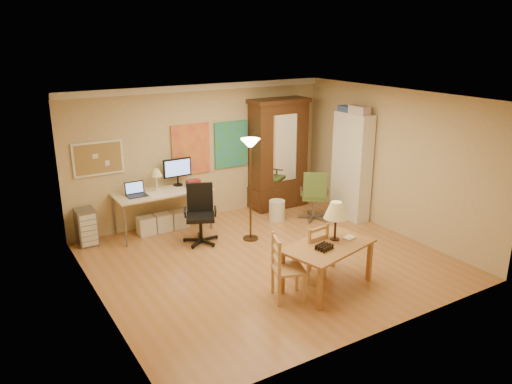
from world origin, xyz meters
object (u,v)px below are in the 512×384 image
office_chair_black (201,227)px  bookshelf (352,167)px  office_chair_green (314,206)px  armoire (278,161)px  dining_table (331,235)px  computer_desk (164,206)px

office_chair_black → bookshelf: bearing=-7.1°
office_chair_black → office_chair_green: office_chair_black is taller
armoire → bookshelf: bearing=-56.4°
dining_table → computer_desk: computer_desk is taller
computer_desk → bookshelf: bookshelf is taller
computer_desk → bookshelf: 3.80m
computer_desk → office_chair_green: computer_desk is taller
computer_desk → armoire: size_ratio=0.76×
computer_desk → armoire: armoire is taller
office_chair_green → armoire: size_ratio=0.44×
armoire → bookshelf: armoire is taller
dining_table → armoire: armoire is taller
armoire → computer_desk: bearing=-178.3°
office_chair_green → armoire: 1.32m
dining_table → bookshelf: bearing=43.0°
dining_table → bookshelf: size_ratio=0.70×
computer_desk → bookshelf: (3.54, -1.26, 0.57)m
computer_desk → office_chair_black: size_ratio=1.67×
dining_table → computer_desk: (-1.33, 3.32, -0.31)m
armoire → dining_table: bearing=-111.2°
dining_table → office_chair_black: dining_table is taller
computer_desk → armoire: 2.70m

